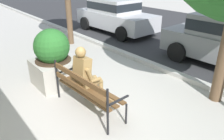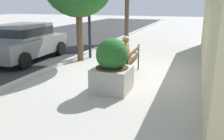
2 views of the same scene
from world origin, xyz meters
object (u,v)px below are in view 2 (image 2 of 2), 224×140
at_px(parked_car_grey, 25,41).
at_px(park_bench, 129,60).
at_px(bronze_statue_seated, 121,57).
at_px(concrete_planter, 112,67).

bearing_deg(parked_car_grey, park_bench, -98.81).
distance_m(bronze_statue_seated, concrete_planter, 1.36).
distance_m(park_bench, concrete_planter, 1.56).
bearing_deg(parked_car_grey, bronze_statue_seated, -101.65).
height_order(bronze_statue_seated, concrete_planter, concrete_planter).
distance_m(park_bench, parked_car_grey, 4.83).
distance_m(bronze_statue_seated, parked_car_grey, 4.65).
height_order(park_bench, parked_car_grey, parked_car_grey).
bearing_deg(bronze_statue_seated, parked_car_grey, 78.35).
height_order(bronze_statue_seated, parked_car_grey, parked_car_grey).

